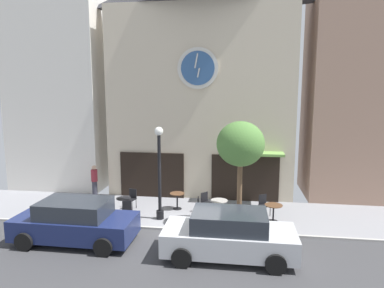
{
  "coord_description": "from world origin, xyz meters",
  "views": [
    {
      "loc": [
        1.94,
        -12.62,
        5.44
      ],
      "look_at": [
        -0.11,
        2.08,
        3.12
      ],
      "focal_mm": 32.3,
      "sensor_mm": 36.0,
      "label": 1
    }
  ],
  "objects": [
    {
      "name": "parked_car_silver",
      "position": [
        1.67,
        -1.88,
        0.76
      ],
      "size": [
        4.3,
        2.02,
        1.55
      ],
      "color": "#B7BABF",
      "rests_on": "ground_plane"
    },
    {
      "name": "clock_building",
      "position": [
        -0.1,
        5.38,
        6.21
      ],
      "size": [
        9.41,
        3.79,
        12.0
      ],
      "color": "beige",
      "rests_on": "ground_plane"
    },
    {
      "name": "cafe_chair_near_tree",
      "position": [
        -2.95,
        2.26,
        0.53
      ],
      "size": [
        0.49,
        0.49,
        0.9
      ],
      "color": "black",
      "rests_on": "ground_plane"
    },
    {
      "name": "neighbor_building_left",
      "position": [
        -8.06,
        5.82,
        7.69
      ],
      "size": [
        5.15,
        3.34,
        15.38
      ],
      "color": "silver",
      "rests_on": "ground_plane"
    },
    {
      "name": "pedestrian_maroon",
      "position": [
        -5.34,
        3.59,
        0.86
      ],
      "size": [
        0.35,
        0.35,
        1.67
      ],
      "color": "#2D2D38",
      "rests_on": "ground_plane"
    },
    {
      "name": "street_lamp",
      "position": [
        -1.35,
        1.13,
        2.01
      ],
      "size": [
        0.36,
        0.36,
        3.95
      ],
      "color": "black",
      "rests_on": "ground_plane"
    },
    {
      "name": "cafe_table_center_left",
      "position": [
        -0.84,
        2.43,
        0.53
      ],
      "size": [
        0.67,
        0.67,
        0.76
      ],
      "color": "black",
      "rests_on": "ground_plane"
    },
    {
      "name": "street_tree",
      "position": [
        1.98,
        0.72,
        3.34
      ],
      "size": [
        1.86,
        1.68,
        4.26
      ],
      "color": "brown",
      "rests_on": "ground_plane"
    },
    {
      "name": "parked_car_navy",
      "position": [
        -3.85,
        -1.5,
        0.76
      ],
      "size": [
        4.32,
        2.05,
        1.55
      ],
      "color": "navy",
      "rests_on": "ground_plane"
    },
    {
      "name": "cafe_chair_by_entrance",
      "position": [
        0.34,
        1.48,
        0.53
      ],
      "size": [
        0.42,
        0.42,
        0.9
      ],
      "color": "black",
      "rests_on": "ground_plane"
    },
    {
      "name": "cafe_table_center",
      "position": [
        1.13,
        1.68,
        0.54
      ],
      "size": [
        0.73,
        0.73,
        0.76
      ],
      "color": "black",
      "rests_on": "ground_plane"
    },
    {
      "name": "cafe_table_near_door",
      "position": [
        3.4,
        1.46,
        0.53
      ],
      "size": [
        0.74,
        0.74,
        0.73
      ],
      "color": "black",
      "rests_on": "ground_plane"
    },
    {
      "name": "cafe_chair_mid_row",
      "position": [
        -2.67,
        0.72,
        0.53
      ],
      "size": [
        0.51,
        0.51,
        0.9
      ],
      "color": "black",
      "rests_on": "ground_plane"
    },
    {
      "name": "cafe_table_center_right",
      "position": [
        -3.05,
        1.41,
        0.51
      ],
      "size": [
        0.64,
        0.64,
        0.75
      ],
      "color": "black",
      "rests_on": "ground_plane"
    },
    {
      "name": "cafe_chair_facing_street",
      "position": [
        3.05,
        2.23,
        0.53
      ],
      "size": [
        0.55,
        0.55,
        0.9
      ],
      "color": "black",
      "rests_on": "ground_plane"
    },
    {
      "name": "ground_plane",
      "position": [
        0.0,
        -1.19,
        -0.02
      ],
      "size": [
        26.72,
        10.73,
        0.13
      ],
      "color": "gray"
    },
    {
      "name": "cafe_chair_under_awning",
      "position": [
        0.5,
        2.21,
        0.53
      ],
      "size": [
        0.57,
        0.57,
        0.9
      ],
      "color": "black",
      "rests_on": "ground_plane"
    },
    {
      "name": "neighbor_building_right",
      "position": [
        7.84,
        5.92,
        5.74
      ],
      "size": [
        5.0,
        3.55,
        11.48
      ],
      "color": "#9E7A66",
      "rests_on": "ground_plane"
    }
  ]
}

